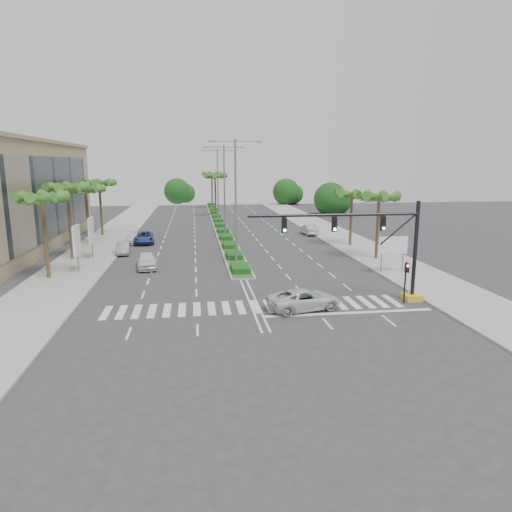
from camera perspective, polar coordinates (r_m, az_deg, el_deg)
The scene contains 28 objects.
ground at distance 31.79m, azimuth -0.13°, elevation -6.36°, with size 160.00×160.00×0.00m, color #333335.
footpath_right at distance 54.42m, azimuth 13.05°, elevation 0.97°, with size 6.00×120.00×0.15m, color gray.
footpath_left at distance 52.13m, azimuth -20.01°, elevation 0.11°, with size 6.00×120.00×0.15m, color gray.
median at distance 75.71m, azimuth -4.68°, elevation 4.15°, with size 2.20×75.00×0.20m, color gray.
median_grass at distance 75.69m, azimuth -4.68°, elevation 4.24°, with size 1.80×75.00×0.04m, color #2B5B1F.
building at distance 60.26m, azimuth -29.35°, elevation 6.48°, with size 12.00×36.00×12.00m, color tan.
signal_gantry at distance 33.40m, azimuth 15.84°, elevation 0.20°, with size 12.60×1.20×7.20m.
pedestrian_signal at distance 33.65m, azimuth 18.24°, elevation -2.33°, with size 0.28×0.36×3.00m.
direction_sign at distance 42.45m, azimuth 16.74°, elevation 1.12°, with size 2.70×0.11×3.40m.
billboard_near at distance 43.80m, azimuth -21.52°, elevation 1.78°, with size 0.18×2.10×4.35m.
billboard_far at distance 49.58m, azimuth -19.92°, elevation 2.95°, with size 0.18×2.10×4.35m.
palm_left_near at distance 42.00m, azimuth -25.19°, elevation 6.24°, with size 4.57×4.68×7.55m.
palm_left_mid at distance 49.65m, azimuth -22.52°, elevation 7.55°, with size 4.57×4.68×7.95m.
palm_left_far at distance 57.45m, azimuth -20.49°, elevation 7.54°, with size 4.57×4.68×7.35m.
palm_left_end at distance 65.25m, azimuth -19.00°, elevation 8.37°, with size 4.57×4.68×7.75m.
palm_right_near at distance 47.86m, azimuth 15.13°, elevation 6.86°, with size 4.57×4.68×7.05m.
palm_right_far at distance 55.32m, azimuth 11.91°, elevation 7.29°, with size 4.57×4.68×6.75m.
palm_median_a at distance 85.12m, azimuth -5.13°, elevation 9.73°, with size 4.57×4.68×8.05m.
palm_median_b at distance 100.10m, azimuth -5.55°, elevation 9.98°, with size 4.57×4.68×8.05m.
streetlight_near at distance 44.27m, azimuth -2.57°, elevation 7.69°, with size 5.10×0.25×12.00m.
streetlight_mid at distance 60.19m, azimuth -3.98°, elevation 8.68°, with size 5.10×0.25×12.00m.
streetlight_far at distance 76.15m, azimuth -4.80°, elevation 9.26°, with size 5.10×0.25×12.00m.
car_parked_a at distance 44.24m, azimuth -13.51°, elevation -0.56°, with size 1.77×4.39×1.50m, color white.
car_parked_b at distance 51.97m, azimuth -16.26°, elevation 0.96°, with size 1.38×3.97×1.31m, color #A3A2A6.
car_parked_c at distance 58.33m, azimuth -13.87°, elevation 2.27°, with size 2.41×5.23×1.45m, color navy.
car_parked_d at distance 58.82m, azimuth -15.08°, elevation 2.20°, with size 1.78×4.39×1.27m, color white.
car_crossing at distance 31.23m, azimuth 6.07°, elevation -5.40°, with size 2.33×5.06×1.41m, color silver.
car_right at distance 63.91m, azimuth 6.65°, elevation 3.30°, with size 1.50×4.30×1.42m, color silver.
Camera 1 is at (-4.02, -29.98, 9.76)m, focal length 32.00 mm.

